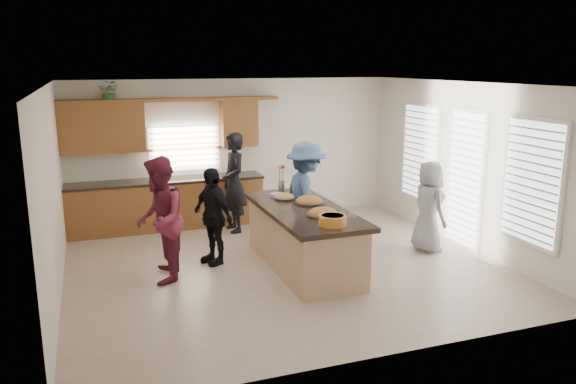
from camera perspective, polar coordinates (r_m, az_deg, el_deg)
name	(u,v)px	position (r m, az deg, el deg)	size (l,w,h in m)	color
floor	(284,265)	(8.88, -0.40, -7.45)	(6.50, 6.50, 0.00)	#C0A98E
room_shell	(284,145)	(8.40, -0.42, 4.78)	(6.52, 6.02, 2.81)	silver
back_cabinetry	(163,181)	(10.88, -12.55, 1.08)	(4.08, 0.66, 2.46)	brown
right_wall_glazing	(467,170)	(9.91, 17.72, 2.15)	(0.06, 4.00, 2.25)	white
island	(304,239)	(8.67, 1.59, -4.81)	(1.17, 2.71, 0.95)	tan
platter_front	(323,214)	(8.08, 3.56, -2.27)	(0.48, 0.48, 0.19)	black
platter_mid	(309,202)	(8.80, 2.14, -0.99)	(0.47, 0.47, 0.19)	black
platter_back	(285,197)	(9.08, -0.35, -0.54)	(0.35, 0.35, 0.14)	black
salad_bowl	(332,220)	(7.62, 4.53, -2.83)	(0.37, 0.37, 0.14)	orange
clear_cup	(352,216)	(7.92, 6.52, -2.46)	(0.08, 0.08, 0.10)	white
plate_stack	(277,195)	(9.26, -1.16, -0.29)	(0.25, 0.25, 0.05)	#C99BE2
flower_vase	(282,177)	(9.59, -0.66, 1.57)	(0.14, 0.14, 0.45)	silver
potted_plant	(109,92)	(10.69, -17.68, 9.69)	(0.35, 0.31, 0.39)	#346F2C
woman_left_back	(234,183)	(10.46, -5.53, 0.95)	(0.68, 0.44, 1.86)	black
woman_left_mid	(160,220)	(8.22, -12.90, -2.79)	(0.89, 0.69, 1.82)	maroon
woman_left_front	(213,216)	(8.84, -7.67, -2.42)	(0.90, 0.38, 1.54)	black
woman_right_back	(306,197)	(9.37, 1.83, -0.46)	(1.19, 0.68, 1.84)	#3E5C88
woman_right_front	(429,206)	(9.64, 14.11, -1.43)	(0.75, 0.49, 1.53)	gray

